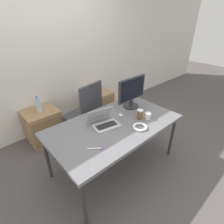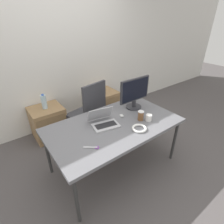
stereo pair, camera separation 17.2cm
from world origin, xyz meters
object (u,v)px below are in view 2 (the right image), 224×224
object	(u,v)px
monitor	(135,93)
cabinet_left	(48,122)
office_chair	(88,118)
cable_coil	(139,128)
mouse	(122,116)
coffee_cup_brown	(141,116)
coffee_cup_white	(149,118)
laptop_center	(104,121)
water_bottle	(44,102)
cabinet_right	(104,104)

from	to	relation	value
monitor	cabinet_left	bearing A→B (deg)	132.64
office_chair	cable_coil	size ratio (longest dim) A/B	5.77
mouse	coffee_cup_brown	size ratio (longest dim) A/B	0.53
coffee_cup_white	cabinet_left	bearing A→B (deg)	121.40
laptop_center	coffee_cup_white	size ratio (longest dim) A/B	4.13
mouse	cable_coil	xyz separation A→B (m)	(-0.02, -0.36, -0.00)
monitor	mouse	distance (m)	0.39
water_bottle	coffee_cup_brown	size ratio (longest dim) A/B	1.99
cabinet_right	mouse	xyz separation A→B (m)	(-0.50, -1.17, 0.45)
cabinet_right	cable_coil	xyz separation A→B (m)	(-0.52, -1.53, 0.45)
coffee_cup_white	cable_coil	distance (m)	0.25
water_bottle	cabinet_left	bearing A→B (deg)	-90.00
office_chair	coffee_cup_brown	distance (m)	1.04
office_chair	monitor	distance (m)	0.94
mouse	office_chair	bearing A→B (deg)	100.81
monitor	coffee_cup_white	size ratio (longest dim) A/B	5.88
cabinet_right	coffee_cup_brown	world-z (taller)	coffee_cup_brown
office_chair	mouse	xyz separation A→B (m)	(0.14, -0.71, 0.34)
office_chair	water_bottle	xyz separation A→B (m)	(-0.54, 0.46, 0.29)
water_bottle	laptop_center	world-z (taller)	laptop_center
office_chair	cabinet_right	distance (m)	0.79
water_bottle	cable_coil	world-z (taller)	water_bottle
coffee_cup_brown	cable_coil	size ratio (longest dim) A/B	0.71
cabinet_right	coffee_cup_white	world-z (taller)	coffee_cup_white
cable_coil	cabinet_right	bearing A→B (deg)	71.27
office_chair	coffee_cup_white	world-z (taller)	office_chair
monitor	laptop_center	bearing A→B (deg)	-169.47
water_bottle	coffee_cup_white	xyz separation A→B (m)	(0.89, -1.46, 0.08)
cabinet_right	mouse	size ratio (longest dim) A/B	8.12
office_chair	water_bottle	bearing A→B (deg)	139.24
office_chair	laptop_center	bearing A→B (deg)	-102.72
cabinet_left	coffee_cup_white	bearing A→B (deg)	-58.60
cabinet_left	cable_coil	bearing A→B (deg)	-66.97
cabinet_right	laptop_center	world-z (taller)	laptop_center
cabinet_right	cable_coil	distance (m)	1.67
office_chair	coffee_cup_white	distance (m)	1.12
office_chair	cabinet_right	world-z (taller)	office_chair
office_chair	cabinet_left	xyz separation A→B (m)	(-0.54, 0.46, -0.11)
cabinet_right	mouse	bearing A→B (deg)	-112.98
cable_coil	office_chair	bearing A→B (deg)	96.05
coffee_cup_white	coffee_cup_brown	bearing A→B (deg)	134.25
mouse	coffee_cup_brown	distance (m)	0.26
office_chair	coffee_cup_brown	bearing A→B (deg)	-73.11
office_chair	mouse	world-z (taller)	office_chair
mouse	coffee_cup_brown	world-z (taller)	coffee_cup_brown
office_chair	coffee_cup_white	size ratio (longest dim) A/B	12.11
water_bottle	laptop_center	distance (m)	1.24
coffee_cup_white	office_chair	bearing A→B (deg)	109.48
water_bottle	monitor	world-z (taller)	monitor
cabinet_left	mouse	xyz separation A→B (m)	(0.67, -1.17, 0.45)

